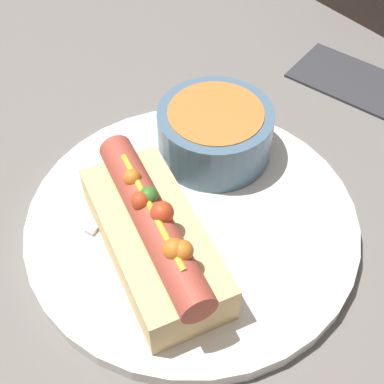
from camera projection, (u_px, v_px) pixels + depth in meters
name	position (u px, v px, depth m)	size (l,w,h in m)	color
ground_plane	(192.00, 227.00, 0.46)	(4.00, 4.00, 0.00)	slate
dinner_plate	(192.00, 222.00, 0.46)	(0.28, 0.28, 0.01)	white
hot_dog	(154.00, 235.00, 0.41)	(0.17, 0.10, 0.07)	#E5C17F
soup_bowl	(215.00, 131.00, 0.48)	(0.10, 0.10, 0.05)	slate
spoon	(160.00, 146.00, 0.50)	(0.07, 0.15, 0.01)	#B7B7BC
napkin	(357.00, 81.00, 0.59)	(0.15, 0.11, 0.01)	#333338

